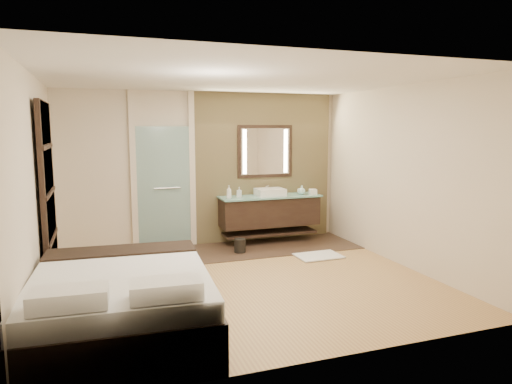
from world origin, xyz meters
name	(u,v)px	position (x,y,z in m)	size (l,w,h in m)	color
floor	(244,282)	(0.00, 0.00, 0.00)	(5.00, 5.00, 0.00)	#A37344
tile_strip	(249,248)	(0.60, 1.60, 0.01)	(3.80, 1.30, 0.01)	#392B1F
stone_wall	(264,167)	(1.10, 2.21, 1.35)	(2.60, 0.08, 2.70)	tan
vanity	(270,211)	(1.10, 1.92, 0.58)	(1.85, 0.55, 0.88)	black
mirror_unit	(265,151)	(1.10, 2.16, 1.65)	(1.06, 0.04, 0.96)	black
frosted_door	(164,182)	(-0.75, 2.20, 1.14)	(1.10, 0.12, 2.70)	#BAECE6
shoji_partition	(48,196)	(-2.43, 0.60, 1.21)	(0.06, 1.20, 2.40)	black
bed	(122,303)	(-1.65, -1.16, 0.34)	(1.84, 2.24, 0.82)	black
bath_mat	(319,256)	(1.50, 0.75, 0.02)	(0.72, 0.50, 0.02)	white
waste_bin	(240,246)	(0.37, 1.40, 0.12)	(0.19, 0.19, 0.24)	black
tissue_box	(313,192)	(1.89, 1.78, 0.92)	(0.12, 0.12, 0.10)	silver
soap_bottle_a	(229,192)	(0.30, 1.80, 0.98)	(0.09, 0.09, 0.23)	white
soap_bottle_b	(239,192)	(0.53, 1.93, 0.95)	(0.08, 0.08, 0.18)	#B2B2B2
soap_bottle_c	(302,190)	(1.70, 1.85, 0.95)	(0.13, 0.13, 0.17)	#A3CDC8
cup	(301,191)	(1.72, 1.94, 0.91)	(0.12, 0.12, 0.09)	white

